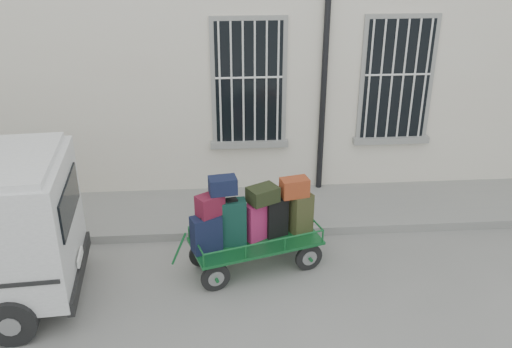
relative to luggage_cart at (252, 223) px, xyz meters
The scene contains 4 objects.
ground 1.07m from the luggage_cart, 43.36° to the right, with size 80.00×80.00×0.00m, color slate.
building 5.50m from the luggage_cart, 84.14° to the left, with size 24.00×5.15×6.00m.
sidewalk 1.93m from the luggage_cart, 73.33° to the left, with size 24.00×1.70×0.15m, color gray.
luggage_cart is the anchor object (origin of this frame).
Camera 1 is at (-1.00, -6.93, 5.12)m, focal length 40.00 mm.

